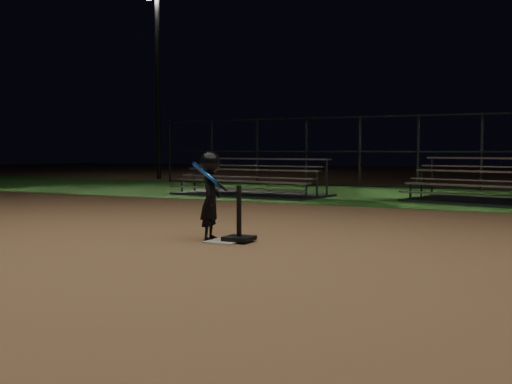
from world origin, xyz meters
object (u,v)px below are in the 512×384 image
bleacher_right (506,195)px  light_pole_left (157,69)px  home_plate (224,241)px  batting_tee (239,230)px  bleacher_left (251,188)px  child_batter (210,193)px

bleacher_right → light_pole_left: light_pole_left is taller
home_plate → batting_tee: batting_tee is taller
bleacher_left → light_pole_left: bearing=145.9°
bleacher_left → bleacher_right: 6.75m
batting_tee → light_pole_left: 19.77m
bleacher_left → child_batter: bearing=-60.8°
light_pole_left → batting_tee: bearing=-50.6°
bleacher_left → light_pole_left: 11.87m
home_plate → bleacher_left: size_ratio=0.10×
batting_tee → bleacher_right: (2.90, 8.11, 0.07)m
home_plate → bleacher_left: bleacher_left is taller
bleacher_left → light_pole_left: size_ratio=0.55×
child_batter → bleacher_left: bearing=7.3°
batting_tee → bleacher_right: 8.62m
bleacher_right → bleacher_left: bearing=-163.3°
batting_tee → bleacher_right: size_ratio=0.16×
home_plate → child_batter: 0.73m
home_plate → bleacher_right: (3.08, 8.23, 0.22)m
bleacher_right → light_pole_left: (-15.08, 6.71, 4.72)m
child_batter → light_pole_left: light_pole_left is taller
bleacher_left → light_pole_left: (-8.34, 7.00, 4.73)m
bleacher_left → bleacher_right: (6.74, 0.29, 0.01)m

